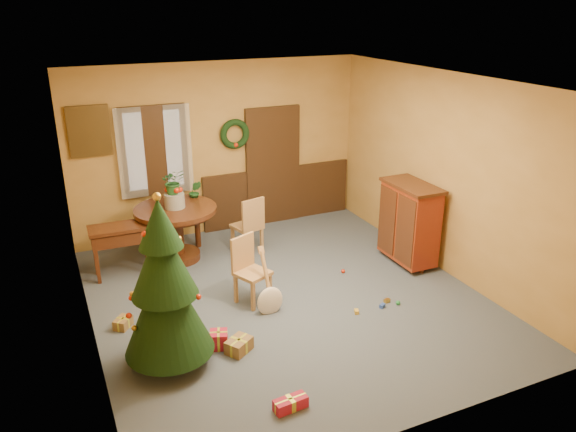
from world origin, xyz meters
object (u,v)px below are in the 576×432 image
chair_near (249,267)px  sideboard (409,221)px  dining_table (176,223)px  christmas_tree (165,287)px  writing_desk (120,238)px

chair_near → sideboard: 2.64m
dining_table → christmas_tree: 2.76m
dining_table → writing_desk: 0.89m
dining_table → writing_desk: (-0.87, -0.18, -0.02)m
dining_table → writing_desk: bearing=-168.2°
dining_table → christmas_tree: christmas_tree is taller
chair_near → christmas_tree: 1.68m
chair_near → sideboard: (2.63, 0.09, 0.19)m
dining_table → sideboard: (3.18, -1.57, 0.08)m
christmas_tree → sideboard: size_ratio=1.59×
chair_near → writing_desk: size_ratio=1.04×
sideboard → chair_near: bearing=-177.9°
christmas_tree → writing_desk: 2.48m
writing_desk → dining_table: bearing=11.8°
christmas_tree → writing_desk: (-0.12, 2.45, -0.38)m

